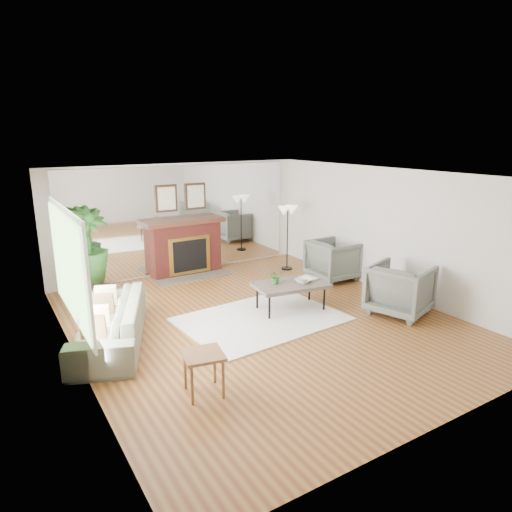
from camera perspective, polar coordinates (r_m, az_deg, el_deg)
ground at (r=7.95m, az=0.82°, el=-8.15°), size 7.00×7.00×0.00m
wall_left at (r=6.52m, az=-21.97°, el=-2.86°), size 0.02×7.00×2.50m
wall_right at (r=9.46m, az=16.35°, el=2.95°), size 0.02×7.00×2.50m
wall_back at (r=10.59m, az=-9.36°, el=4.60°), size 6.00×0.02×2.50m
mirror_panel at (r=10.58m, az=-9.31°, el=4.59°), size 5.40×0.04×2.40m
window_panel at (r=6.87m, az=-22.40°, el=-1.14°), size 0.04×2.40×1.50m
fireplace at (r=10.51m, az=-8.74°, el=1.25°), size 1.85×0.83×2.05m
area_rug at (r=8.00m, az=0.70°, el=-7.90°), size 2.83×2.12×0.03m
coffee_table at (r=8.28m, az=4.37°, el=-3.69°), size 1.41×0.96×0.52m
sofa at (r=7.37m, az=-17.83°, el=-7.91°), size 1.74×2.55×0.69m
armchair_back at (r=10.19m, az=9.66°, el=-0.48°), size 0.99×0.96×0.89m
armchair_front at (r=8.52m, az=17.57°, el=-3.99°), size 1.25×1.23×0.91m
side_table at (r=5.74m, az=-6.60°, el=-12.78°), size 0.56×0.56×0.55m
potted_ficus at (r=9.69m, az=-20.31°, el=0.94°), size 1.00×1.00×1.74m
floor_lamp at (r=10.65m, az=3.99°, el=5.07°), size 0.49×0.27×1.52m
tabletop_plant at (r=8.19m, az=2.47°, el=-2.56°), size 0.26×0.23×0.26m
fruit_bowl at (r=8.30m, az=5.91°, el=-3.09°), size 0.36×0.36×0.07m
book at (r=8.46m, az=6.07°, el=-2.91°), size 0.29×0.35×0.02m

